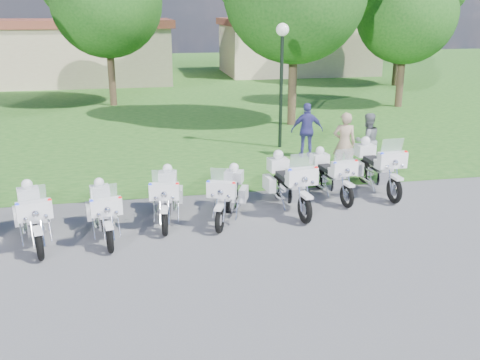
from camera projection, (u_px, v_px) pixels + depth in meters
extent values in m
plane|color=#5D5D62|center=(211.00, 241.00, 11.52)|extent=(100.00, 100.00, 0.00)
cube|color=#235E1D|center=(155.00, 81.00, 36.74)|extent=(100.00, 48.00, 0.01)
torus|color=black|center=(39.00, 245.00, 10.57)|extent=(0.28, 0.64, 0.63)
torus|color=black|center=(31.00, 218.00, 11.93)|extent=(0.28, 0.64, 0.63)
cube|color=white|center=(38.00, 231.00, 10.46)|extent=(0.27, 0.44, 0.07)
cube|color=white|center=(34.00, 210.00, 10.55)|extent=(0.71, 0.39, 0.37)
cube|color=silver|center=(32.00, 194.00, 10.50)|extent=(0.53, 0.24, 0.35)
sphere|color=red|center=(49.00, 200.00, 10.57)|extent=(0.08, 0.08, 0.08)
sphere|color=#1426E5|center=(17.00, 205.00, 10.33)|extent=(0.08, 0.08, 0.08)
cube|color=silver|center=(34.00, 226.00, 11.23)|extent=(0.44, 0.59, 0.32)
cube|color=white|center=(34.00, 215.00, 10.94)|extent=(0.41, 0.55, 0.21)
cube|color=black|center=(31.00, 208.00, 11.38)|extent=(0.45, 0.64, 0.11)
cube|color=white|center=(44.00, 212.00, 11.88)|extent=(0.29, 0.51, 0.34)
cube|color=white|center=(18.00, 216.00, 11.65)|extent=(0.29, 0.51, 0.34)
cube|color=white|center=(28.00, 195.00, 11.79)|extent=(0.53, 0.47, 0.30)
sphere|color=white|center=(27.00, 184.00, 11.71)|extent=(0.24, 0.24, 0.24)
torus|color=black|center=(110.00, 239.00, 10.90)|extent=(0.20, 0.60, 0.59)
torus|color=black|center=(102.00, 214.00, 12.24)|extent=(0.20, 0.60, 0.59)
cube|color=white|center=(109.00, 225.00, 10.79)|extent=(0.22, 0.41, 0.06)
cube|color=white|center=(106.00, 207.00, 10.89)|extent=(0.66, 0.31, 0.35)
cube|color=silver|center=(105.00, 192.00, 10.84)|extent=(0.50, 0.18, 0.33)
sphere|color=red|center=(120.00, 198.00, 10.88)|extent=(0.08, 0.08, 0.08)
sphere|color=#1426E5|center=(91.00, 202.00, 10.70)|extent=(0.08, 0.08, 0.08)
cube|color=silver|center=(105.00, 221.00, 11.56)|extent=(0.37, 0.53, 0.30)
cube|color=white|center=(105.00, 211.00, 11.27)|extent=(0.35, 0.50, 0.19)
cube|color=black|center=(103.00, 204.00, 11.70)|extent=(0.38, 0.59, 0.11)
cube|color=white|center=(114.00, 208.00, 12.16)|extent=(0.23, 0.48, 0.32)
cube|color=white|center=(90.00, 211.00, 11.99)|extent=(0.23, 0.48, 0.32)
cube|color=white|center=(100.00, 192.00, 12.11)|extent=(0.47, 0.41, 0.28)
sphere|color=white|center=(99.00, 183.00, 12.04)|extent=(0.23, 0.23, 0.23)
torus|color=black|center=(165.00, 223.00, 11.72)|extent=(0.19, 0.62, 0.61)
torus|color=black|center=(169.00, 199.00, 13.19)|extent=(0.19, 0.62, 0.61)
cube|color=white|center=(164.00, 209.00, 11.61)|extent=(0.21, 0.42, 0.06)
cube|color=white|center=(164.00, 191.00, 11.72)|extent=(0.68, 0.29, 0.36)
cube|color=silver|center=(164.00, 177.00, 11.67)|extent=(0.52, 0.17, 0.34)
sphere|color=red|center=(177.00, 184.00, 11.64)|extent=(0.08, 0.08, 0.08)
sphere|color=#1426E5|center=(150.00, 185.00, 11.59)|extent=(0.08, 0.08, 0.08)
cube|color=silver|center=(167.00, 205.00, 12.44)|extent=(0.37, 0.54, 0.31)
cube|color=white|center=(166.00, 196.00, 12.14)|extent=(0.35, 0.50, 0.20)
cube|color=black|center=(167.00, 189.00, 12.61)|extent=(0.37, 0.60, 0.11)
cube|color=white|center=(179.00, 194.00, 13.03)|extent=(0.22, 0.49, 0.33)
cube|color=white|center=(157.00, 195.00, 12.99)|extent=(0.22, 0.49, 0.33)
cube|color=white|center=(168.00, 178.00, 13.05)|extent=(0.48, 0.41, 0.29)
sphere|color=white|center=(167.00, 168.00, 12.98)|extent=(0.24, 0.24, 0.24)
torus|color=black|center=(220.00, 220.00, 11.87)|extent=(0.34, 0.60, 0.60)
torus|color=black|center=(234.00, 197.00, 13.30)|extent=(0.34, 0.60, 0.60)
cube|color=white|center=(219.00, 207.00, 11.76)|extent=(0.30, 0.43, 0.06)
cube|color=white|center=(222.00, 189.00, 11.86)|extent=(0.68, 0.45, 0.36)
cube|color=silver|center=(222.00, 175.00, 11.82)|extent=(0.51, 0.29, 0.34)
sphere|color=red|center=(234.00, 184.00, 11.71)|extent=(0.08, 0.08, 0.08)
sphere|color=#1426E5|center=(208.00, 182.00, 11.81)|extent=(0.08, 0.08, 0.08)
cube|color=silver|center=(227.00, 203.00, 12.57)|extent=(0.48, 0.58, 0.31)
cube|color=white|center=(225.00, 194.00, 12.27)|extent=(0.44, 0.54, 0.20)
cube|color=black|center=(230.00, 188.00, 12.73)|extent=(0.50, 0.63, 0.11)
cube|color=white|center=(244.00, 194.00, 13.08)|extent=(0.33, 0.50, 0.32)
cube|color=white|center=(222.00, 193.00, 13.18)|extent=(0.33, 0.50, 0.32)
cube|color=white|center=(234.00, 177.00, 13.16)|extent=(0.54, 0.50, 0.29)
sphere|color=white|center=(234.00, 168.00, 13.09)|extent=(0.23, 0.23, 0.23)
torus|color=black|center=(305.00, 209.00, 12.39)|extent=(0.20, 0.69, 0.68)
torus|color=black|center=(278.00, 187.00, 13.96)|extent=(0.20, 0.69, 0.68)
cube|color=white|center=(306.00, 195.00, 12.27)|extent=(0.23, 0.46, 0.07)
cube|color=white|center=(302.00, 177.00, 12.38)|extent=(0.75, 0.32, 0.41)
cube|color=silver|center=(301.00, 161.00, 12.33)|extent=(0.58, 0.18, 0.38)
sphere|color=red|center=(316.00, 168.00, 12.36)|extent=(0.09, 0.09, 0.09)
sphere|color=#1426E5|center=(290.00, 171.00, 12.18)|extent=(0.09, 0.09, 0.09)
cube|color=silver|center=(290.00, 193.00, 13.16)|extent=(0.40, 0.60, 0.34)
cube|color=white|center=(295.00, 182.00, 12.83)|extent=(0.38, 0.56, 0.22)
cube|color=black|center=(286.00, 176.00, 13.33)|extent=(0.41, 0.66, 0.12)
cube|color=white|center=(291.00, 181.00, 13.86)|extent=(0.24, 0.54, 0.37)
cube|color=white|center=(269.00, 183.00, 13.68)|extent=(0.24, 0.54, 0.37)
cube|color=white|center=(278.00, 165.00, 13.81)|extent=(0.53, 0.46, 0.32)
sphere|color=white|center=(278.00, 155.00, 13.72)|extent=(0.26, 0.26, 0.26)
torus|color=black|center=(347.00, 196.00, 13.38)|extent=(0.19, 0.63, 0.62)
torus|color=black|center=(319.00, 178.00, 14.79)|extent=(0.19, 0.63, 0.62)
cube|color=white|center=(348.00, 184.00, 13.26)|extent=(0.21, 0.42, 0.06)
cube|color=white|center=(344.00, 168.00, 13.37)|extent=(0.68, 0.30, 0.37)
cube|color=silver|center=(344.00, 155.00, 13.32)|extent=(0.52, 0.17, 0.35)
sphere|color=red|center=(356.00, 161.00, 13.35)|extent=(0.08, 0.08, 0.08)
sphere|color=#1426E5|center=(335.00, 163.00, 13.18)|extent=(0.08, 0.08, 0.08)
cube|color=silver|center=(332.00, 182.00, 14.07)|extent=(0.37, 0.55, 0.31)
cube|color=white|center=(337.00, 173.00, 13.77)|extent=(0.35, 0.51, 0.20)
cube|color=black|center=(328.00, 169.00, 14.22)|extent=(0.38, 0.60, 0.11)
cube|color=white|center=(331.00, 173.00, 14.70)|extent=(0.22, 0.49, 0.33)
cube|color=white|center=(312.00, 175.00, 14.54)|extent=(0.22, 0.49, 0.33)
cube|color=white|center=(320.00, 159.00, 14.65)|extent=(0.48, 0.42, 0.29)
sphere|color=white|center=(320.00, 151.00, 14.58)|extent=(0.24, 0.24, 0.24)
torus|color=black|center=(394.00, 190.00, 13.68)|extent=(0.16, 0.70, 0.69)
torus|color=black|center=(364.00, 171.00, 15.30)|extent=(0.16, 0.70, 0.69)
cube|color=white|center=(396.00, 177.00, 13.55)|extent=(0.20, 0.46, 0.07)
cube|color=white|center=(392.00, 160.00, 13.67)|extent=(0.75, 0.27, 0.41)
cube|color=silver|center=(392.00, 146.00, 13.62)|extent=(0.58, 0.15, 0.39)
sphere|color=red|center=(406.00, 152.00, 13.63)|extent=(0.09, 0.09, 0.09)
sphere|color=#1426E5|center=(382.00, 154.00, 13.48)|extent=(0.09, 0.09, 0.09)
cube|color=silver|center=(378.00, 176.00, 14.47)|extent=(0.37, 0.59, 0.35)
cube|color=white|center=(384.00, 165.00, 14.13)|extent=(0.35, 0.55, 0.23)
cube|color=black|center=(374.00, 160.00, 14.66)|extent=(0.37, 0.65, 0.12)
cube|color=white|center=(377.00, 166.00, 15.17)|extent=(0.21, 0.54, 0.37)
cube|color=white|center=(357.00, 167.00, 15.04)|extent=(0.21, 0.54, 0.37)
cube|color=white|center=(365.00, 150.00, 15.15)|extent=(0.51, 0.43, 0.33)
sphere|color=white|center=(366.00, 141.00, 15.06)|extent=(0.27, 0.27, 0.27)
cylinder|color=black|center=(281.00, 93.00, 18.72)|extent=(0.12, 0.12, 3.95)
sphere|color=white|center=(282.00, 30.00, 18.06)|extent=(0.44, 0.44, 0.44)
cylinder|color=#38281C|center=(111.00, 69.00, 27.11)|extent=(0.36, 0.36, 3.74)
sphere|color=#164914|center=(106.00, 2.00, 26.12)|extent=(5.44, 5.44, 5.44)
cylinder|color=#38281C|center=(293.00, 77.00, 22.50)|extent=(0.36, 0.36, 4.02)
cylinder|color=#38281C|center=(401.00, 73.00, 26.81)|extent=(0.36, 0.36, 3.35)
sphere|color=#164914|center=(406.00, 13.00, 25.93)|extent=(4.87, 4.87, 4.87)
cylinder|color=#38281C|center=(397.00, 55.00, 34.24)|extent=(0.36, 0.36, 3.89)
sphere|color=#164914|center=(402.00, 0.00, 33.21)|extent=(5.66, 5.66, 5.66)
cube|color=tan|center=(64.00, 55.00, 36.02)|extent=(14.00, 8.00, 3.60)
cube|color=brown|center=(61.00, 23.00, 35.40)|extent=(14.56, 8.32, 0.50)
cube|color=tan|center=(297.00, 49.00, 41.01)|extent=(11.00, 7.00, 3.60)
cube|color=brown|center=(298.00, 21.00, 40.38)|extent=(11.44, 7.28, 0.50)
imported|color=tan|center=(344.00, 144.00, 15.96)|extent=(0.77, 0.60, 1.87)
imported|color=slate|center=(367.00, 141.00, 16.59)|extent=(0.94, 0.79, 1.72)
imported|color=#3A3886|center=(307.00, 130.00, 17.77)|extent=(1.12, 0.58, 1.82)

